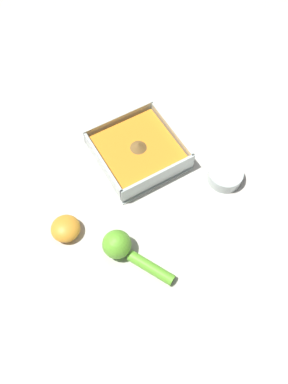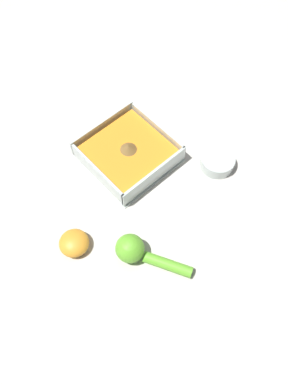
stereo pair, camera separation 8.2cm
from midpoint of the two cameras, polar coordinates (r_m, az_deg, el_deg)
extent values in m
plane|color=beige|center=(0.91, 2.92, 5.70)|extent=(4.00, 4.00, 0.00)
cube|color=silver|center=(0.90, 1.68, 5.45)|extent=(0.19, 0.19, 0.01)
cube|color=silver|center=(0.92, -1.27, 10.42)|extent=(0.19, 0.01, 0.04)
cube|color=silver|center=(0.84, 4.98, 1.92)|extent=(0.19, 0.01, 0.04)
cube|color=silver|center=(0.91, 6.73, 8.74)|extent=(0.01, 0.18, 0.04)
cube|color=silver|center=(0.85, -3.58, 3.83)|extent=(0.01, 0.18, 0.04)
cube|color=orange|center=(0.88, 1.71, 6.14)|extent=(0.17, 0.17, 0.03)
cone|color=brown|center=(0.86, 1.75, 7.01)|extent=(0.04, 0.04, 0.02)
cylinder|color=silver|center=(0.88, 14.87, 2.22)|extent=(0.08, 0.08, 0.03)
cylinder|color=brown|center=(0.89, 14.83, 2.13)|extent=(0.07, 0.07, 0.02)
sphere|color=#6BC633|center=(0.77, -1.09, -8.26)|extent=(0.06, 0.06, 0.06)
cylinder|color=#6BC633|center=(0.77, 4.15, -11.71)|extent=(0.07, 0.10, 0.02)
ellipsoid|color=orange|center=(0.80, -9.02, -5.78)|extent=(0.06, 0.06, 0.03)
camera|label=1|loc=(0.04, 92.87, -5.26)|focal=35.00mm
camera|label=2|loc=(0.04, -87.13, 5.26)|focal=35.00mm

